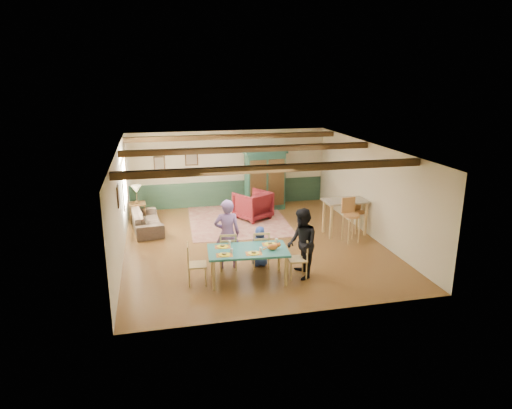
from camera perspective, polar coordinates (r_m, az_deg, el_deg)
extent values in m
plane|color=#583718|center=(12.87, -0.38, -4.89)|extent=(8.00, 8.00, 0.00)
cube|color=beige|center=(16.28, -3.44, 4.50)|extent=(7.00, 0.02, 2.70)
cube|color=beige|center=(12.22, -16.64, -0.07)|extent=(0.02, 8.00, 2.70)
cube|color=beige|center=(13.62, 14.14, 1.74)|extent=(0.02, 8.00, 2.70)
cube|color=white|center=(12.17, -0.41, 7.06)|extent=(7.00, 8.00, 0.02)
cube|color=#203A29|center=(16.46, -3.38, 1.42)|extent=(6.95, 0.03, 0.90)
cube|color=black|center=(9.99, 2.44, 4.53)|extent=(6.95, 0.16, 0.16)
cube|color=black|center=(12.57, -0.80, 6.93)|extent=(6.95, 0.16, 0.16)
cube|color=black|center=(15.10, -2.89, 8.45)|extent=(6.95, 0.16, 0.16)
imported|color=#7A5795|center=(11.07, -3.62, -3.70)|extent=(0.66, 0.46, 1.73)
imported|color=black|center=(10.59, 5.76, -4.91)|extent=(0.69, 0.85, 1.66)
imported|color=navy|center=(11.28, 0.50, -5.24)|extent=(0.52, 0.36, 1.01)
cube|color=#C3AB8E|center=(14.84, -2.27, -2.00)|extent=(3.24, 3.79, 0.01)
cube|color=#153529|center=(15.84, 1.12, 3.07)|extent=(1.51, 0.69, 2.08)
imported|color=#430D14|center=(14.89, -0.40, -0.09)|extent=(1.36, 1.37, 0.92)
imported|color=#3C3026|center=(14.29, -13.51, -1.93)|extent=(1.02, 2.12, 0.60)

